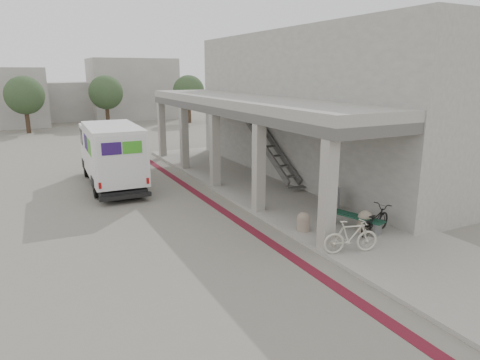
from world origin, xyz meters
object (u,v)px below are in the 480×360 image
fedex_truck (111,153)px  utility_cabinet (330,199)px  bench (354,219)px  bicycle_cream (351,236)px  bicycle_black (375,220)px

fedex_truck → utility_cabinet: fedex_truck is taller
bench → utility_cabinet: size_ratio=2.16×
bicycle_cream → bicycle_black: bearing=-49.0°
bicycle_cream → utility_cabinet: bearing=-13.9°
bench → bicycle_cream: bicycle_cream is taller
utility_cabinet → bicycle_black: 2.38m
bench → bicycle_cream: 1.98m
bicycle_black → utility_cabinet: bearing=-22.2°
bicycle_black → bicycle_cream: 1.86m
fedex_truck → bench: fedex_truck is taller
utility_cabinet → bicycle_cream: bicycle_cream is taller
bicycle_black → bicycle_cream: size_ratio=1.05×
bicycle_black → bicycle_cream: (-1.68, -0.80, 0.04)m
fedex_truck → bench: 11.40m
bench → bicycle_black: 0.70m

